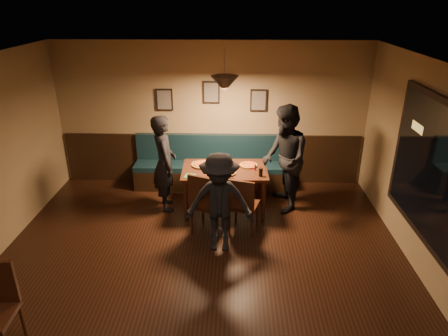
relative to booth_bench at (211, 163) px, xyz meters
The scene contains 25 objects.
floor 3.24m from the booth_bench, 90.00° to the right, with size 7.00×7.00×0.00m, color black.
ceiling 3.94m from the booth_bench, 90.00° to the right, with size 7.00×7.00×0.00m, color silver.
wall_back 0.95m from the booth_bench, 90.00° to the left, with size 6.00×6.00×0.00m, color #8C704F.
wainscot 0.27m from the booth_bench, 90.00° to the left, with size 5.88×0.06×1.00m, color black.
booth_bench is the anchor object (origin of this frame).
window_frame 4.13m from the booth_bench, 42.37° to the right, with size 0.06×2.56×1.86m, color black.
window_glass 4.11m from the booth_bench, 42.66° to the right, with size 2.40×2.40×0.00m, color black.
picture_left 1.52m from the booth_bench, 163.30° to the left, with size 0.32×0.04×0.42m, color black.
picture_center 1.38m from the booth_bench, 90.00° to the left, with size 0.32×0.04×0.42m, color black.
picture_right 1.52m from the booth_bench, 16.70° to the left, with size 0.32×0.04×0.42m, color black.
pendant_lamp 1.99m from the booth_bench, 72.49° to the right, with size 0.44×0.44×0.25m, color black.
dining_table 0.96m from the booth_bench, 72.49° to the right, with size 1.46×0.94×0.78m, color black.
chair_near_left 1.65m from the booth_bench, 88.32° to the right, with size 0.47×0.47×1.06m, color black, non-canonical shape.
chair_near_right 1.73m from the booth_bench, 69.15° to the right, with size 0.43×0.43×0.97m, color black, non-canonical shape.
diner_left 1.21m from the booth_bench, 131.25° to the right, with size 0.63×0.41×1.72m, color black.
diner_right 1.62m from the booth_bench, 31.94° to the right, with size 0.92×0.71×1.89m, color black.
diner_front 2.16m from the booth_bench, 83.40° to the right, with size 0.99×0.57×1.54m, color black.
pizza_a 0.84m from the booth_bench, 98.14° to the right, with size 0.38×0.38×0.04m, color orange.
pizza_b 1.17m from the booth_bench, 74.23° to the right, with size 0.36×0.36×0.04m, color #C38124.
pizza_c 1.08m from the booth_bench, 47.22° to the right, with size 0.31×0.31×0.04m, color orange.
soda_glass 1.53m from the booth_bench, 53.18° to the right, with size 0.07×0.07×0.15m, color black.
tabasco_bottle 1.30m from the booth_bench, 49.51° to the right, with size 0.03×0.03×0.12m, color maroon.
napkin_a 0.75m from the booth_bench, 109.55° to the right, with size 0.13×0.13×0.01m, color #1D6F1F.
napkin_b 1.29m from the booth_bench, 102.87° to the right, with size 0.17×0.17×0.01m, color #22803F.
cutlery_set 1.38m from the booth_bench, 76.72° to the right, with size 0.02×0.19×0.00m, color silver.
Camera 1 is at (0.46, -4.09, 3.56)m, focal length 32.37 mm.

